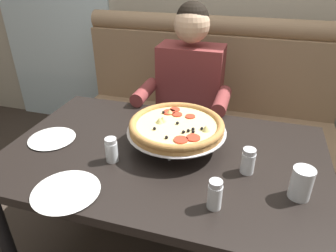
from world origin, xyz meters
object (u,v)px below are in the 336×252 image
(plate_near_right, at_px, (66,190))
(drinking_glass, at_px, (301,185))
(pizza, at_px, (177,126))
(shaker_oregano, at_px, (248,162))
(shaker_pepper_flakes, at_px, (215,196))
(booth_bench, at_px, (200,125))
(dining_table, at_px, (164,168))
(diner_main, at_px, (186,100))
(shaker_parmesan, at_px, (112,151))
(plate_near_left, at_px, (52,137))

(plate_near_right, xyz_separation_m, drinking_glass, (0.81, 0.22, 0.04))
(pizza, height_order, drinking_glass, pizza)
(shaker_oregano, xyz_separation_m, shaker_pepper_flakes, (-0.09, -0.23, 0.00))
(shaker_pepper_flakes, bearing_deg, booth_bench, 102.65)
(dining_table, relative_size, shaker_pepper_flakes, 12.59)
(diner_main, height_order, shaker_oregano, diner_main)
(shaker_oregano, bearing_deg, dining_table, 173.79)
(pizza, bearing_deg, plate_near_right, -126.02)
(booth_bench, relative_size, drinking_glass, 15.31)
(plate_near_right, bearing_deg, drinking_glass, 15.09)
(booth_bench, xyz_separation_m, shaker_parmesan, (-0.19, -1.03, 0.39))
(pizza, relative_size, shaker_parmesan, 4.08)
(pizza, relative_size, drinking_glass, 3.65)
(shaker_parmesan, relative_size, plate_near_right, 0.43)
(shaker_oregano, relative_size, drinking_glass, 0.89)
(shaker_pepper_flakes, xyz_separation_m, plate_near_left, (-0.80, 0.22, -0.04))
(booth_bench, xyz_separation_m, dining_table, (0.00, -0.91, 0.26))
(booth_bench, relative_size, dining_table, 1.31)
(plate_near_left, bearing_deg, plate_near_right, -48.40)
(pizza, distance_m, shaker_oregano, 0.34)
(shaker_pepper_flakes, bearing_deg, plate_near_left, 164.31)
(booth_bench, xyz_separation_m, drinking_glass, (0.54, -1.04, 0.39))
(plate_near_left, relative_size, drinking_glass, 1.81)
(shaker_pepper_flakes, distance_m, plate_near_left, 0.83)
(shaker_oregano, height_order, drinking_glass, drinking_glass)
(diner_main, xyz_separation_m, pizza, (0.09, -0.57, 0.13))
(dining_table, bearing_deg, drinking_glass, -13.70)
(shaker_oregano, relative_size, shaker_parmesan, 1.00)
(plate_near_right, bearing_deg, shaker_oregano, 26.67)
(shaker_oregano, bearing_deg, diner_main, 121.13)
(shaker_oregano, xyz_separation_m, plate_near_right, (-0.62, -0.31, -0.03))
(diner_main, height_order, plate_near_left, diner_main)
(pizza, xyz_separation_m, plate_near_right, (-0.30, -0.42, -0.09))
(booth_bench, relative_size, shaker_oregano, 17.17)
(dining_table, xyz_separation_m, pizza, (0.04, 0.07, 0.19))
(booth_bench, bearing_deg, drinking_glass, -62.32)
(shaker_oregano, relative_size, shaker_pepper_flakes, 0.96)
(shaker_oregano, bearing_deg, plate_near_left, -179.54)
(shaker_parmesan, distance_m, plate_near_left, 0.35)
(pizza, relative_size, plate_near_right, 1.76)
(booth_bench, relative_size, shaker_parmesan, 17.10)
(shaker_oregano, height_order, shaker_pepper_flakes, shaker_pepper_flakes)
(shaker_pepper_flakes, bearing_deg, dining_table, 134.35)
(dining_table, height_order, pizza, pizza)
(plate_near_left, bearing_deg, dining_table, 4.95)
(pizza, bearing_deg, plate_near_left, -168.99)
(shaker_parmesan, bearing_deg, plate_near_right, -107.98)
(plate_near_left, xyz_separation_m, plate_near_right, (0.27, -0.30, -0.00))
(booth_bench, relative_size, plate_near_right, 7.37)
(plate_near_left, bearing_deg, shaker_parmesan, -12.06)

